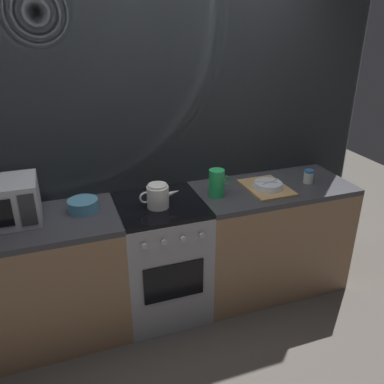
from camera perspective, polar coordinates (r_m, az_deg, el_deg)
name	(u,v)px	position (r m, az deg, el deg)	size (l,w,h in m)	color
ground_plane	(164,306)	(3.27, -4.07, -15.93)	(8.00, 8.00, 0.00)	#47423D
back_wall	(147,148)	(2.96, -6.48, 6.21)	(3.60, 0.05, 2.40)	gray
counter_left	(33,283)	(2.95, -21.79, -11.99)	(1.20, 0.60, 0.90)	#997251
stove_unit	(162,258)	(3.00, -4.32, -9.38)	(0.60, 0.63, 0.90)	#9E9EA3
counter_right	(269,237)	(3.31, 10.93, -6.31)	(1.20, 0.60, 0.90)	#997251
microwave	(0,202)	(2.75, -25.76, -1.35)	(0.46, 0.35, 0.27)	#B2B2B7
kettle	(158,196)	(2.70, -4.88, -0.56)	(0.28, 0.15, 0.17)	white
mixing_bowl	(83,205)	(2.75, -15.29, -1.83)	(0.20, 0.20, 0.08)	teal
pitcher	(217,183)	(2.85, 3.56, 1.29)	(0.16, 0.11, 0.20)	green
dish_pile	(267,187)	(3.03, 10.68, 0.77)	(0.30, 0.40, 0.07)	tan
spice_jar	(309,177)	(3.22, 16.31, 2.13)	(0.08, 0.08, 0.10)	silver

